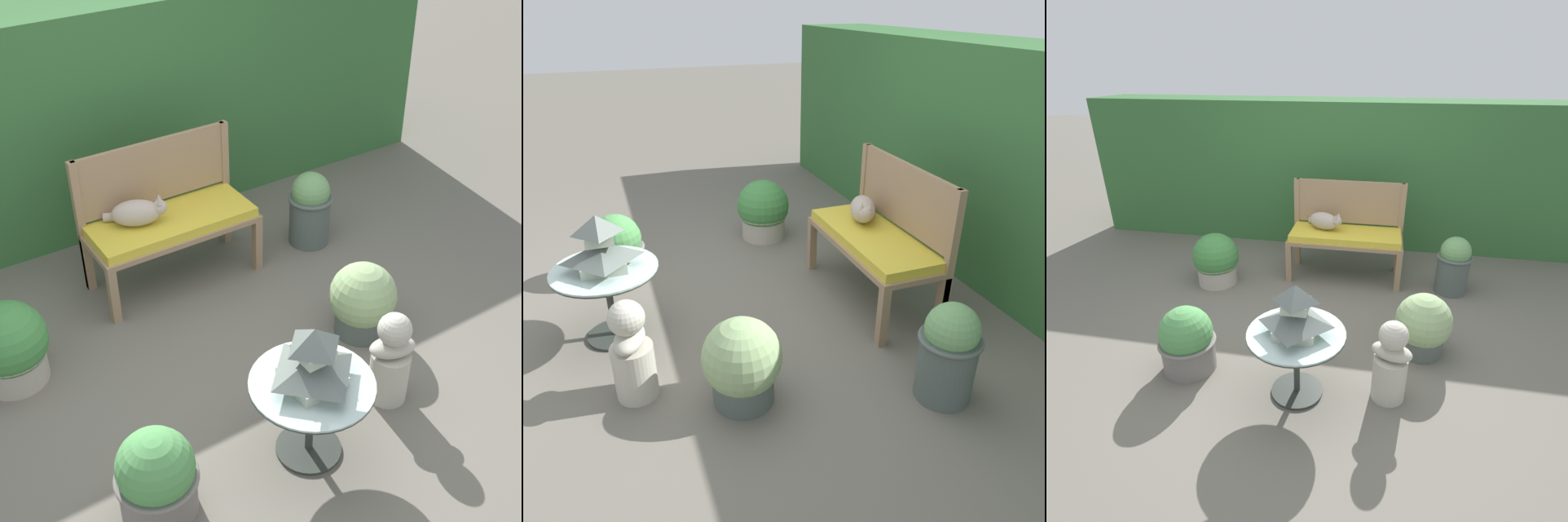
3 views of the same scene
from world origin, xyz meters
TOP-DOWN VIEW (x-y plane):
  - ground at (0.00, 0.00)m, footprint 30.00×30.00m
  - foliage_hedge_back at (0.00, 2.45)m, footprint 6.40×0.84m
  - garden_bench at (0.21, 1.21)m, footprint 1.21×0.51m
  - bench_backrest at (0.21, 1.45)m, footprint 1.21×0.06m
  - cat at (-0.02, 1.25)m, footprint 0.40×0.34m
  - patio_table at (0.07, -0.65)m, footprint 0.68×0.68m
  - pagoda_birdhouse at (0.07, -0.65)m, footprint 0.37×0.37m
  - garden_bust at (0.72, -0.57)m, footprint 0.32×0.24m
  - potted_plant_patio_mid at (-1.12, 0.81)m, footprint 0.49×0.49m
  - potted_plant_path_edge at (1.34, 1.07)m, footprint 0.35×0.35m
  - potted_plant_table_near at (-0.80, -0.54)m, footprint 0.44×0.44m
  - potted_plant_bench_right at (0.97, -0.01)m, footprint 0.45×0.45m

SIDE VIEW (x-z plane):
  - ground at x=0.00m, z-range 0.00..0.00m
  - potted_plant_table_near at x=-0.80m, z-range -0.01..0.52m
  - potted_plant_bench_right at x=0.97m, z-range -0.01..0.52m
  - potted_plant_patio_mid at x=-1.12m, z-range -0.02..0.54m
  - garden_bust at x=0.72m, z-range -0.02..0.61m
  - potted_plant_path_edge at x=1.34m, z-range 0.00..0.61m
  - patio_table at x=0.07m, z-range 0.15..0.67m
  - garden_bench at x=0.21m, z-range 0.19..0.72m
  - cat at x=-0.02m, z-range 0.52..0.73m
  - pagoda_birdhouse at x=0.07m, z-range 0.49..0.85m
  - bench_backrest at x=0.21m, z-range 0.21..1.23m
  - foliage_hedge_back at x=0.00m, z-range 0.00..1.76m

